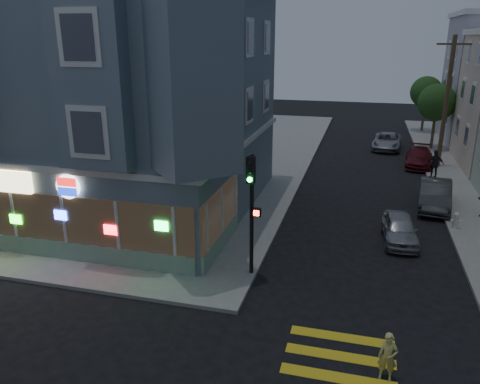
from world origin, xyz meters
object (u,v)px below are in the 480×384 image
at_px(running_child, 388,357).
at_px(pedestrian_b, 435,164).
at_px(utility_pole, 446,101).
at_px(street_tree_near, 437,103).
at_px(parked_car_d, 387,141).
at_px(fire_hydrant, 456,220).
at_px(parked_car_b, 435,195).
at_px(street_tree_far, 426,92).
at_px(traffic_signal, 252,196).
at_px(parked_car_a, 400,229).
at_px(parked_car_c, 419,157).

xyz_separation_m(running_child, pedestrian_b, (3.53, 20.43, 0.39)).
xyz_separation_m(utility_pole, street_tree_near, (0.20, 6.00, -0.86)).
height_order(street_tree_near, parked_car_d, street_tree_near).
xyz_separation_m(utility_pole, fire_hydrant, (-0.70, -12.25, -4.22)).
relative_size(street_tree_near, fire_hydrant, 6.53).
distance_m(street_tree_near, parked_car_b, 15.43).
height_order(street_tree_far, pedestrian_b, street_tree_far).
bearing_deg(running_child, street_tree_far, 87.21).
height_order(pedestrian_b, traffic_signal, traffic_signal).
height_order(parked_car_a, fire_hydrant, parked_car_a).
height_order(traffic_signal, fire_hydrant, traffic_signal).
height_order(utility_pole, traffic_signal, utility_pole).
distance_m(street_tree_near, pedestrian_b, 9.96).
bearing_deg(pedestrian_b, parked_car_c, -90.79).
xyz_separation_m(parked_car_c, parked_car_d, (-2.10, 5.20, 0.01)).
relative_size(parked_car_a, fire_hydrant, 4.50).
bearing_deg(street_tree_near, parked_car_b, -95.70).
bearing_deg(parked_car_a, running_child, -98.04).
bearing_deg(fire_hydrant, pedestrian_b, 90.00).
bearing_deg(street_tree_near, running_child, -98.42).
distance_m(street_tree_near, parked_car_a, 20.81).
height_order(street_tree_near, running_child, street_tree_near).
height_order(parked_car_b, parked_car_d, parked_car_b).
bearing_deg(running_child, parked_car_d, 92.24).
xyz_separation_m(utility_pole, parked_car_b, (-1.30, -9.02, -4.04)).
relative_size(utility_pole, running_child, 6.35).
relative_size(pedestrian_b, fire_hydrant, 2.34).
bearing_deg(parked_car_b, pedestrian_b, 90.25).
bearing_deg(parked_car_a, parked_car_c, 78.52).
bearing_deg(parked_car_a, street_tree_near, 76.75).
relative_size(parked_car_a, parked_car_c, 0.81).
xyz_separation_m(street_tree_near, parked_car_c, (-1.50, -5.86, -3.28)).
height_order(parked_car_c, traffic_signal, traffic_signal).
bearing_deg(fire_hydrant, utility_pole, 86.73).
xyz_separation_m(utility_pole, parked_car_a, (-3.40, -14.22, -4.17)).
relative_size(parked_car_c, parked_car_d, 0.94).
relative_size(street_tree_near, parked_car_a, 1.45).
bearing_deg(parked_car_d, street_tree_far, 72.82).
distance_m(utility_pole, parked_car_c, 4.34).
bearing_deg(pedestrian_b, street_tree_near, -105.55).
bearing_deg(parked_car_d, utility_pole, -52.12).
relative_size(utility_pole, pedestrian_b, 4.73).
height_order(utility_pole, street_tree_far, utility_pole).
bearing_deg(parked_car_c, street_tree_near, 81.11).
distance_m(utility_pole, fire_hydrant, 12.97).
relative_size(utility_pole, traffic_signal, 1.89).
bearing_deg(street_tree_far, traffic_signal, -105.73).
bearing_deg(street_tree_far, street_tree_near, -90.00).
xyz_separation_m(traffic_signal, fire_hydrant, (8.48, 7.06, -2.79)).
distance_m(pedestrian_b, parked_car_a, 11.07).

